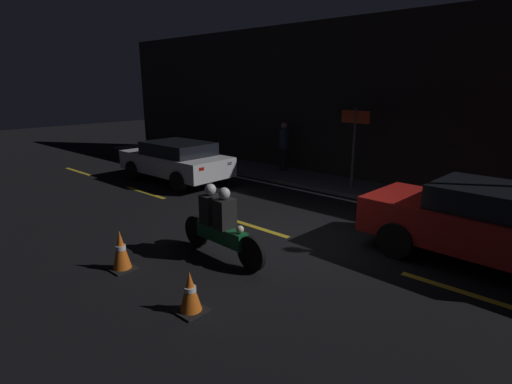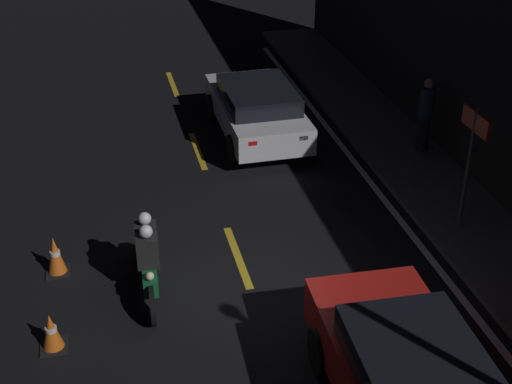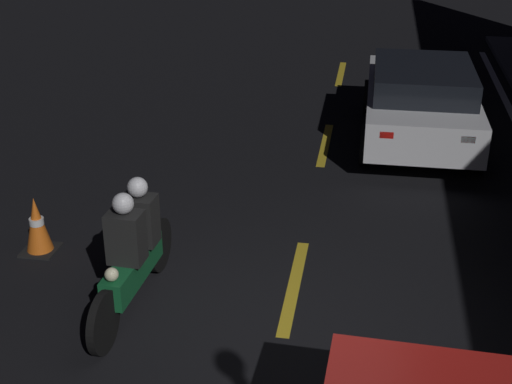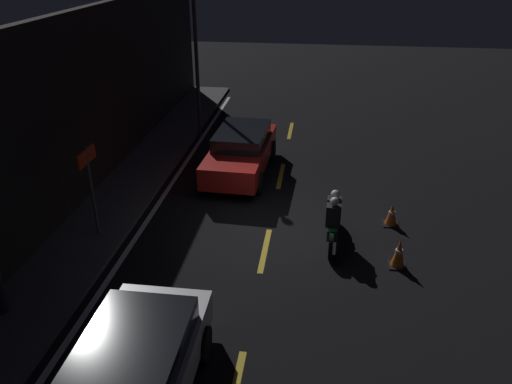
{
  "view_description": "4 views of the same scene",
  "coord_description": "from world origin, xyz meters",
  "px_view_note": "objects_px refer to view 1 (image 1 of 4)",
  "views": [
    {
      "loc": [
        4.86,
        -6.41,
        3.18
      ],
      "look_at": [
        -1.1,
        0.17,
        0.78
      ],
      "focal_mm": 28.0,
      "sensor_mm": 36.0,
      "label": 1
    },
    {
      "loc": [
        9.51,
        -2.16,
        7.42
      ],
      "look_at": [
        -1.26,
        0.4,
        1.16
      ],
      "focal_mm": 50.0,
      "sensor_mm": 36.0,
      "label": 2
    },
    {
      "loc": [
        5.87,
        0.72,
        4.39
      ],
      "look_at": [
        -1.65,
        -0.55,
        0.83
      ],
      "focal_mm": 50.0,
      "sensor_mm": 36.0,
      "label": 3
    },
    {
      "loc": [
        -11.43,
        -1.17,
        6.83
      ],
      "look_at": [
        -0.12,
        0.34,
        1.16
      ],
      "focal_mm": 35.0,
      "sensor_mm": 36.0,
      "label": 4
    }
  ],
  "objects_px": {
    "motorcycle": "(219,224)",
    "traffic_cone_near": "(121,251)",
    "sedan_white": "(176,160)",
    "pedestrian": "(284,146)",
    "shop_sign": "(355,133)",
    "taxi_red": "(496,224)",
    "traffic_cone_mid": "(190,292)"
  },
  "relations": [
    {
      "from": "motorcycle",
      "to": "traffic_cone_near",
      "type": "distance_m",
      "value": 1.8
    },
    {
      "from": "sedan_white",
      "to": "pedestrian",
      "type": "relative_size",
      "value": 2.33
    },
    {
      "from": "sedan_white",
      "to": "shop_sign",
      "type": "relative_size",
      "value": 1.69
    },
    {
      "from": "sedan_white",
      "to": "taxi_red",
      "type": "bearing_deg",
      "value": 178.4
    },
    {
      "from": "taxi_red",
      "to": "motorcycle",
      "type": "height_order",
      "value": "taxi_red"
    },
    {
      "from": "taxi_red",
      "to": "pedestrian",
      "type": "bearing_deg",
      "value": -23.6
    },
    {
      "from": "shop_sign",
      "to": "traffic_cone_mid",
      "type": "bearing_deg",
      "value": -77.7
    },
    {
      "from": "taxi_red",
      "to": "traffic_cone_near",
      "type": "relative_size",
      "value": 6.15
    },
    {
      "from": "taxi_red",
      "to": "shop_sign",
      "type": "bearing_deg",
      "value": -31.8
    },
    {
      "from": "motorcycle",
      "to": "traffic_cone_mid",
      "type": "xyz_separation_m",
      "value": [
        1.1,
        -1.59,
        -0.35
      ]
    },
    {
      "from": "motorcycle",
      "to": "traffic_cone_mid",
      "type": "height_order",
      "value": "motorcycle"
    },
    {
      "from": "sedan_white",
      "to": "traffic_cone_near",
      "type": "distance_m",
      "value": 6.67
    },
    {
      "from": "pedestrian",
      "to": "traffic_cone_near",
      "type": "bearing_deg",
      "value": -70.75
    },
    {
      "from": "motorcycle",
      "to": "traffic_cone_near",
      "type": "xyz_separation_m",
      "value": [
        -0.88,
        -1.54,
        -0.3
      ]
    },
    {
      "from": "sedan_white",
      "to": "motorcycle",
      "type": "height_order",
      "value": "motorcycle"
    },
    {
      "from": "taxi_red",
      "to": "motorcycle",
      "type": "relative_size",
      "value": 2.01
    },
    {
      "from": "traffic_cone_near",
      "to": "traffic_cone_mid",
      "type": "xyz_separation_m",
      "value": [
        1.98,
        -0.05,
        -0.05
      ]
    },
    {
      "from": "pedestrian",
      "to": "shop_sign",
      "type": "bearing_deg",
      "value": -12.27
    },
    {
      "from": "pedestrian",
      "to": "shop_sign",
      "type": "height_order",
      "value": "shop_sign"
    },
    {
      "from": "sedan_white",
      "to": "pedestrian",
      "type": "bearing_deg",
      "value": -117.54
    },
    {
      "from": "sedan_white",
      "to": "pedestrian",
      "type": "xyz_separation_m",
      "value": [
        1.81,
        3.52,
        0.26
      ]
    },
    {
      "from": "traffic_cone_mid",
      "to": "pedestrian",
      "type": "height_order",
      "value": "pedestrian"
    },
    {
      "from": "pedestrian",
      "to": "taxi_red",
      "type": "bearing_deg",
      "value": -25.89
    },
    {
      "from": "traffic_cone_near",
      "to": "pedestrian",
      "type": "xyz_separation_m",
      "value": [
        -2.88,
        8.24,
        0.65
      ]
    },
    {
      "from": "traffic_cone_near",
      "to": "traffic_cone_mid",
      "type": "bearing_deg",
      "value": -1.49
    },
    {
      "from": "pedestrian",
      "to": "sedan_white",
      "type": "bearing_deg",
      "value": -117.25
    },
    {
      "from": "sedan_white",
      "to": "taxi_red",
      "type": "xyz_separation_m",
      "value": [
        9.5,
        -0.22,
        0.06
      ]
    },
    {
      "from": "traffic_cone_mid",
      "to": "traffic_cone_near",
      "type": "bearing_deg",
      "value": 178.51
    },
    {
      "from": "sedan_white",
      "to": "traffic_cone_mid",
      "type": "bearing_deg",
      "value": 144.1
    },
    {
      "from": "taxi_red",
      "to": "traffic_cone_mid",
      "type": "distance_m",
      "value": 5.39
    },
    {
      "from": "sedan_white",
      "to": "traffic_cone_near",
      "type": "xyz_separation_m",
      "value": [
        4.69,
        -4.73,
        -0.39
      ]
    },
    {
      "from": "sedan_white",
      "to": "taxi_red",
      "type": "distance_m",
      "value": 9.5
    }
  ]
}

